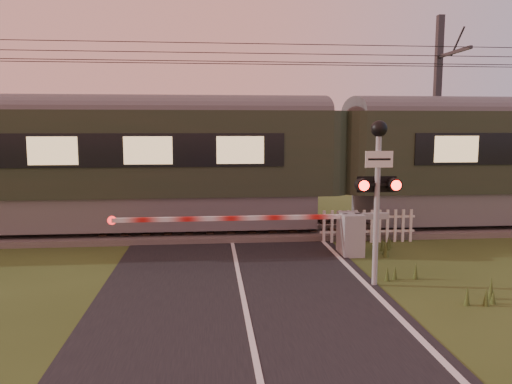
{
  "coord_description": "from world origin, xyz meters",
  "views": [
    {
      "loc": [
        -0.65,
        -9.76,
        3.45
      ],
      "look_at": [
        0.56,
        3.2,
        1.76
      ],
      "focal_mm": 35.0,
      "sensor_mm": 36.0,
      "label": 1
    }
  ],
  "objects": [
    {
      "name": "crossing_signal",
      "position": [
        2.93,
        0.57,
        2.48
      ],
      "size": [
        0.92,
        0.36,
        3.6
      ],
      "color": "gray",
      "rests_on": "ground"
    },
    {
      "name": "boom_gate",
      "position": [
        2.78,
        3.28,
        0.64
      ],
      "size": [
        7.51,
        0.88,
        1.17
      ],
      "color": "gray",
      "rests_on": "ground"
    },
    {
      "name": "ground",
      "position": [
        0.0,
        0.0,
        0.0
      ],
      "size": [
        160.0,
        160.0,
        0.0
      ],
      "primitive_type": "plane",
      "color": "#314219",
      "rests_on": "ground"
    },
    {
      "name": "picket_fence",
      "position": [
        4.07,
        4.6,
        0.5
      ],
      "size": [
        2.92,
        0.08,
        1.0
      ],
      "color": "silver",
      "rests_on": "ground"
    },
    {
      "name": "catenary_mast",
      "position": [
        8.02,
        8.73,
        3.95
      ],
      "size": [
        0.24,
        2.47,
        7.62
      ],
      "color": "#2D2D30",
      "rests_on": "ground"
    },
    {
      "name": "overhead_wires",
      "position": [
        0.0,
        6.5,
        5.72
      ],
      "size": [
        120.0,
        0.62,
        0.62
      ],
      "color": "black",
      "rests_on": "ground"
    },
    {
      "name": "track_bed",
      "position": [
        0.0,
        6.5,
        0.07
      ],
      "size": [
        140.0,
        3.4,
        0.39
      ],
      "color": "#47423D",
      "rests_on": "ground"
    },
    {
      "name": "road",
      "position": [
        0.02,
        -0.23,
        0.01
      ],
      "size": [
        6.0,
        140.0,
        0.03
      ],
      "color": "black",
      "rests_on": "ground"
    },
    {
      "name": "train",
      "position": [
        3.59,
        6.5,
        2.36
      ],
      "size": [
        44.5,
        3.07,
        4.15
      ],
      "color": "slate",
      "rests_on": "ground"
    }
  ]
}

